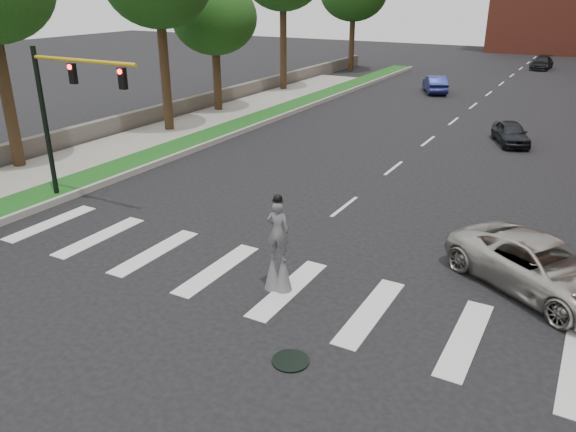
# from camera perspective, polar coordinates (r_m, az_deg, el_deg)

# --- Properties ---
(ground_plane) EXTENTS (160.00, 160.00, 0.00)m
(ground_plane) POSITION_cam_1_polar(r_m,az_deg,el_deg) (16.56, -5.56, -7.84)
(ground_plane) COLOR black
(ground_plane) RESTS_ON ground
(grass_median) EXTENTS (2.00, 60.00, 0.25)m
(grass_median) POSITION_cam_1_polar(r_m,az_deg,el_deg) (38.26, -2.92, 9.89)
(grass_median) COLOR #154A16
(grass_median) RESTS_ON ground
(median_curb) EXTENTS (0.20, 60.00, 0.28)m
(median_curb) POSITION_cam_1_polar(r_m,az_deg,el_deg) (37.72, -1.55, 9.75)
(median_curb) COLOR #999994
(median_curb) RESTS_ON ground
(sidewalk_left) EXTENTS (4.00, 60.00, 0.18)m
(sidewalk_left) POSITION_cam_1_polar(r_m,az_deg,el_deg) (32.53, -16.92, 6.68)
(sidewalk_left) COLOR gray
(sidewalk_left) RESTS_ON ground
(stone_wall) EXTENTS (0.50, 56.00, 1.10)m
(stone_wall) POSITION_cam_1_polar(r_m,az_deg,el_deg) (42.85, -7.89, 11.62)
(stone_wall) COLOR #57524A
(stone_wall) RESTS_ON ground
(manhole) EXTENTS (0.90, 0.90, 0.04)m
(manhole) POSITION_cam_1_polar(r_m,az_deg,el_deg) (13.79, 0.26, -14.49)
(manhole) COLOR black
(manhole) RESTS_ON ground
(traffic_signal) EXTENTS (5.30, 0.23, 6.20)m
(traffic_signal) POSITION_cam_1_polar(r_m,az_deg,el_deg) (23.68, -21.91, 10.63)
(traffic_signal) COLOR black
(traffic_signal) RESTS_ON ground
(stilt_performer) EXTENTS (0.84, 0.56, 2.98)m
(stilt_performer) POSITION_cam_1_polar(r_m,az_deg,el_deg) (16.15, -1.01, -3.72)
(stilt_performer) COLOR #332214
(stilt_performer) RESTS_ON ground
(suv_crossing) EXTENTS (6.12, 5.18, 1.56)m
(suv_crossing) POSITION_cam_1_polar(r_m,az_deg,el_deg) (17.84, 24.29, -4.72)
(suv_crossing) COLOR #B0AEA6
(suv_crossing) RESTS_ON ground
(car_near) EXTENTS (2.87, 4.02, 1.27)m
(car_near) POSITION_cam_1_polar(r_m,az_deg,el_deg) (34.44, 21.70, 7.84)
(car_near) COLOR black
(car_near) RESTS_ON ground
(car_mid) EXTENTS (3.17, 4.60, 1.44)m
(car_mid) POSITION_cam_1_polar(r_m,az_deg,el_deg) (50.09, 14.72, 12.83)
(car_mid) COLOR navy
(car_mid) RESTS_ON ground
(car_far) EXTENTS (2.15, 4.73, 1.34)m
(car_far) POSITION_cam_1_polar(r_m,az_deg,el_deg) (68.92, 24.38, 13.98)
(car_far) COLOR black
(car_far) RESTS_ON ground
(tree_3) EXTENTS (5.79, 5.79, 8.84)m
(tree_3) POSITION_cam_1_polar(r_m,az_deg,el_deg) (40.44, -7.49, 19.30)
(tree_3) COLOR #332214
(tree_3) RESTS_ON ground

